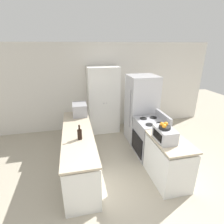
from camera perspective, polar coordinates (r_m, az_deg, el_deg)
The scene contains 11 objects.
ground_plane at distance 3.28m, azimuth 8.07°, elevation -29.54°, with size 14.00×14.00×0.00m, color #A89E89.
wall_back at distance 5.45m, azimuth -3.55°, elevation 8.06°, with size 7.00×0.06×2.60m.
counter_left at distance 3.83m, azimuth -10.70°, elevation -12.50°, with size 0.60×2.38×0.89m.
counter_right at distance 3.67m, azimuth 17.76°, elevation -14.93°, with size 0.60×0.97×0.89m.
pantry_cabinet at distance 5.22m, azimuth -2.82°, elevation 3.86°, with size 0.90×0.58×1.96m.
stove at distance 4.31m, azimuth 12.30°, elevation -8.22°, with size 0.66×0.73×1.05m.
refrigerator at distance 4.77m, azimuth 9.45°, elevation 0.91°, with size 0.76×0.71×1.81m.
microwave at distance 4.39m, azimuth -10.49°, elevation 0.85°, with size 0.35×0.45×0.29m.
wine_bottle at distance 3.29m, azimuth -10.50°, elevation -7.10°, with size 0.09×0.09×0.29m.
toaster_oven at distance 3.32m, azimuth 16.82°, elevation -7.07°, with size 0.30×0.46×0.24m.
fruit_bowl at distance 3.24m, azimuth 16.74°, elevation -4.49°, with size 0.21×0.21×0.11m.
Camera 1 is at (-0.84, -1.92, 2.52)m, focal length 28.00 mm.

